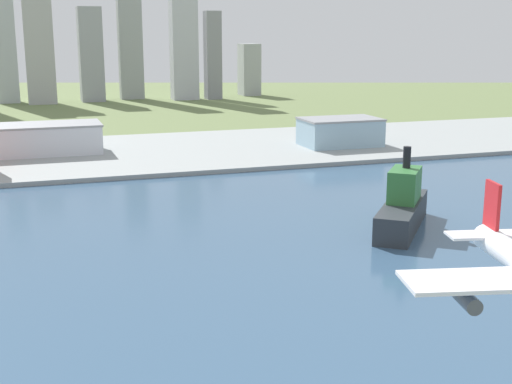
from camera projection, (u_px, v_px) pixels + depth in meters
The scene contains 7 objects.
ground_plane at pixel (186, 250), 238.15m from camera, with size 2400.00×2400.00×0.00m, color #657747.
water_bay at pixel (237, 316), 182.72m from camera, with size 840.00×360.00×0.15m, color #385675.
industrial_pier at pixel (114, 154), 413.34m from camera, with size 840.00×140.00×2.50m, color #959B9A.
container_barge at pixel (403, 207), 261.58m from camera, with size 41.96×48.04×30.41m.
warehouse_main at pixel (42, 139), 407.95m from camera, with size 67.92×33.05×17.34m.
warehouse_annex at pixel (340, 132), 436.47m from camera, with size 48.30×31.13×17.20m.
distant_skyline at pixel (91, 42), 723.78m from camera, with size 362.37×53.11×151.39m.
Camera 1 is at (-49.59, 76.63, 72.97)m, focal length 48.99 mm.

